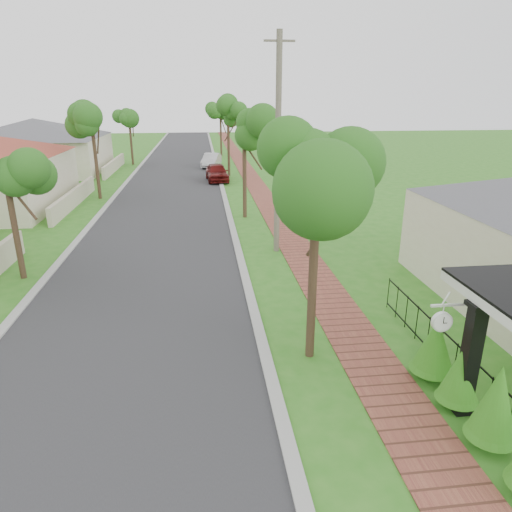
{
  "coord_description": "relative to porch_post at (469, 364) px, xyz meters",
  "views": [
    {
      "loc": [
        -0.8,
        -8.58,
        6.35
      ],
      "look_at": [
        0.84,
        5.16,
        1.5
      ],
      "focal_mm": 32.0,
      "sensor_mm": 36.0,
      "label": 1
    }
  ],
  "objects": [
    {
      "name": "road",
      "position": [
        -7.55,
        21.0,
        -1.12
      ],
      "size": [
        7.0,
        120.0,
        0.02
      ],
      "primitive_type": "cube",
      "color": "#28282B",
      "rests_on": "ground"
    },
    {
      "name": "kerb_right",
      "position": [
        -3.9,
        21.0,
        -1.12
      ],
      "size": [
        0.3,
        120.0,
        0.1
      ],
      "primitive_type": "cube",
      "color": "#9E9E99",
      "rests_on": "ground"
    },
    {
      "name": "picket_fence",
      "position": [
        0.35,
        1.0,
        -0.59
      ],
      "size": [
        0.03,
        8.02,
        1.0
      ],
      "color": "black",
      "rests_on": "ground"
    },
    {
      "name": "hedge_row",
      "position": [
        -0.1,
        -0.52,
        -0.26
      ],
      "size": [
        0.91,
        4.37,
        2.13
      ],
      "color": "#1E6915",
      "rests_on": "ground"
    },
    {
      "name": "parked_car_white",
      "position": [
        -4.39,
        36.21,
        -0.48
      ],
      "size": [
        2.12,
        4.06,
        1.27
      ],
      "primitive_type": "imported",
      "rotation": [
        0.0,
        0.0,
        -0.21
      ],
      "color": "#B9B8BB",
      "rests_on": "ground"
    },
    {
      "name": "near_tree",
      "position": [
        -2.75,
        2.5,
        3.39
      ],
      "size": [
        2.2,
        2.2,
        5.65
      ],
      "color": "#382619",
      "rests_on": "ground"
    },
    {
      "name": "ground",
      "position": [
        -4.55,
        1.0,
        -1.12
      ],
      "size": [
        160.0,
        160.0,
        0.0
      ],
      "primitive_type": "plane",
      "color": "#2C721B",
      "rests_on": "ground"
    },
    {
      "name": "utility_pole",
      "position": [
        -2.25,
        11.0,
        3.3
      ],
      "size": [
        1.2,
        0.24,
        8.73
      ],
      "color": "#6E6556",
      "rests_on": "ground"
    },
    {
      "name": "kerb_left",
      "position": [
        -11.2,
        21.0,
        -1.12
      ],
      "size": [
        0.3,
        120.0,
        0.1
      ],
      "primitive_type": "cube",
      "color": "#9E9E99",
      "rests_on": "ground"
    },
    {
      "name": "sidewalk",
      "position": [
        -1.3,
        21.0,
        -1.12
      ],
      "size": [
        1.5,
        120.0,
        0.03
      ],
      "primitive_type": "cube",
      "color": "#93513A",
      "rests_on": "ground"
    },
    {
      "name": "street_trees",
      "position": [
        -7.42,
        27.84,
        3.42
      ],
      "size": [
        10.7,
        37.65,
        5.89
      ],
      "color": "#382619",
      "rests_on": "ground"
    },
    {
      "name": "porch_post",
      "position": [
        0.0,
        0.0,
        0.0
      ],
      "size": [
        0.48,
        0.48,
        2.52
      ],
      "color": "black",
      "rests_on": "ground"
    },
    {
      "name": "parked_car_red",
      "position": [
        -4.15,
        28.62,
        -0.44
      ],
      "size": [
        1.86,
        4.11,
        1.37
      ],
      "primitive_type": "imported",
      "rotation": [
        0.0,
        0.0,
        0.06
      ],
      "color": "#560E0D",
      "rests_on": "ground"
    },
    {
      "name": "far_house_grey",
      "position": [
        -19.52,
        35.0,
        1.22
      ],
      "size": [
        15.56,
        15.56,
        4.6
      ],
      "color": "beige",
      "rests_on": "ground"
    },
    {
      "name": "station_clock",
      "position": [
        -0.49,
        0.4,
        0.83
      ],
      "size": [
        0.74,
        0.13,
        0.62
      ],
      "color": "white",
      "rests_on": "ground"
    }
  ]
}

